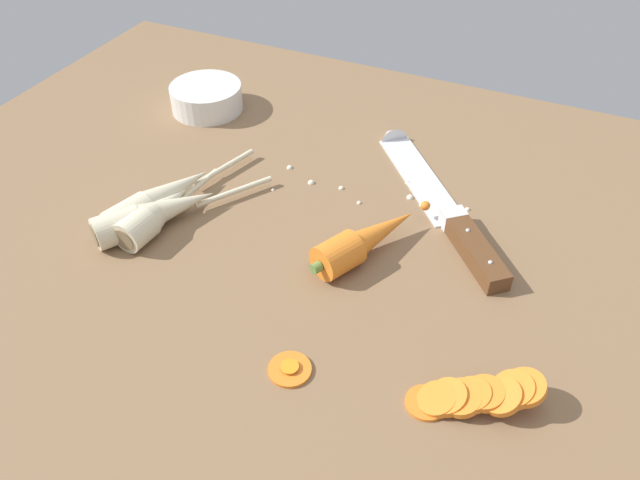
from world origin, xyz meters
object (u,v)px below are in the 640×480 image
Objects in this scene: carrot_slice_stack at (474,395)px; parsnip_mid_right at (156,213)px; parsnip_front at (157,213)px; parsnip_mid_left at (161,198)px; carrot_slice_stray_near at (290,368)px; prep_bowl at (206,97)px; whole_carrot at (365,240)px; chefs_knife at (433,194)px.

parsnip_mid_right is at bearing 167.59° from carrot_slice_stack.
parsnip_front is 0.01cm from parsnip_mid_right.
parsnip_mid_left reaches higher than carrot_slice_stray_near.
whole_carrot is at bearing -31.26° from prep_bowl.
parsnip_mid_left is at bearing -173.26° from whole_carrot.
parsnip_mid_right is at bearing -146.07° from chefs_knife.
parsnip_front is at bearing -69.76° from prep_bowl.
chefs_knife is 34.85cm from parsnip_mid_right.
whole_carrot is 0.73× the size of parsnip_mid_left.
prep_bowl is (-34.14, 39.48, 1.79)cm from carrot_slice_stray_near.
carrot_slice_stray_near is at bearing -49.15° from prep_bowl.
carrot_slice_stack is (41.21, -9.07, -0.64)cm from parsnip_front.
parsnip_mid_right is 4.89× the size of carrot_slice_stray_near.
whole_carrot reaches higher than parsnip_mid_right.
carrot_slice_stray_near is (25.53, -15.42, -1.62)cm from parsnip_mid_left.
parsnip_front is 4.13× the size of carrot_slice_stray_near.
whole_carrot is at bearing 13.22° from parsnip_mid_right.
parsnip_front is 1.48× the size of carrot_slice_stack.
prep_bowl reaches higher than carrot_slice_stack.
parsnip_mid_right is at bearing -65.39° from parsnip_mid_left.
chefs_knife is at bearing 113.38° from carrot_slice_stack.
parsnip_front is 42.20cm from carrot_slice_stack.
parsnip_mid_right is (-0.01, -0.00, -0.00)cm from parsnip_front.
parsnip_mid_right is 1.88× the size of prep_bowl.
chefs_knife is 1.26× the size of parsnip_mid_left.
parsnip_mid_left is (-1.26, 2.73, -0.00)cm from parsnip_front.
carrot_slice_stack is 17.36cm from carrot_slice_stray_near.
parsnip_mid_left reaches higher than carrot_slice_stack.
parsnip_front is at bearing -146.06° from chefs_knife.
parsnip_front is 27.43cm from carrot_slice_stray_near.
parsnip_mid_right reaches higher than chefs_knife.
whole_carrot is 0.96× the size of parsnip_front.
parsnip_mid_right is 42.21cm from carrot_slice_stack.
prep_bowl is at bearing 109.70° from parsnip_mid_left.
whole_carrot is 22.23cm from carrot_slice_stack.
carrot_slice_stack is at bearing -35.07° from prep_bowl.
whole_carrot is at bearing 13.22° from parsnip_front.
prep_bowl is (-9.87, 26.80, 0.17)cm from parsnip_mid_right.
parsnip_mid_left is 3.01cm from parsnip_mid_right.
prep_bowl is at bearing 148.74° from whole_carrot.
parsnip_mid_left is (-25.97, -3.07, -0.12)cm from whole_carrot.
carrot_slice_stack is (42.47, -11.80, -0.64)cm from parsnip_mid_left.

